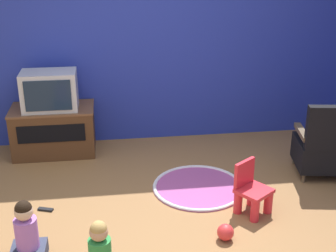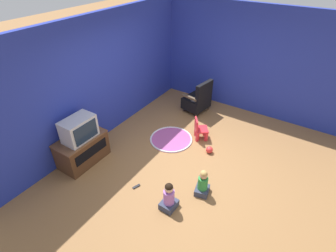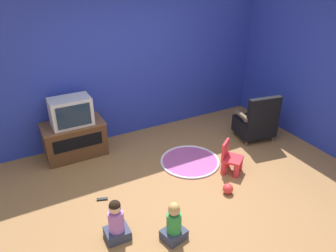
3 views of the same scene
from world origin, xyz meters
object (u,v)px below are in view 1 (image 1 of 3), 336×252
child_watching_left (27,235)px  remote_control (46,209)px  television (50,91)px  yellow_kid_chair (252,193)px  tv_cabinet (54,129)px  toy_ball (225,232)px  black_armchair (327,147)px

child_watching_left → remote_control: 0.78m
television → child_watching_left: (-0.04, -2.03, -0.57)m
child_watching_left → yellow_kid_chair: bearing=13.8°
tv_cabinet → television: (0.00, -0.04, 0.50)m
toy_ball → remote_control: size_ratio=0.95×
child_watching_left → remote_control: size_ratio=3.52×
toy_ball → tv_cabinet: bearing=128.6°
black_armchair → remote_control: black_armchair is taller
television → toy_ball: (1.62, -1.99, -0.73)m
tv_cabinet → black_armchair: 3.17m
black_armchair → child_watching_left: 3.22m
black_armchair → toy_ball: 1.74m
yellow_kid_chair → child_watching_left: (-2.01, -0.46, 0.04)m
yellow_kid_chair → remote_control: yellow_kid_chair is taller
yellow_kid_chair → remote_control: 1.99m
television → yellow_kid_chair: bearing=-38.6°
yellow_kid_chair → remote_control: bearing=135.7°
television → toy_ball: television is taller
tv_cabinet → black_armchair: (3.00, -1.01, 0.04)m
television → black_armchair: bearing=-17.9°
remote_control → television: bearing=-70.0°
tv_cabinet → black_armchair: black_armchair is taller
tv_cabinet → remote_control: size_ratio=6.28×
black_armchair → child_watching_left: bearing=28.8°
tv_cabinet → toy_ball: 2.61m
black_armchair → remote_control: bearing=15.7°
television → yellow_kid_chair: 2.60m
remote_control → toy_ball: bearing=176.2°
tv_cabinet → toy_ball: tv_cabinet is taller
tv_cabinet → remote_control: (0.01, -1.34, -0.29)m
black_armchair → tv_cabinet: bearing=-9.2°
yellow_kid_chair → tv_cabinet: bearing=104.6°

